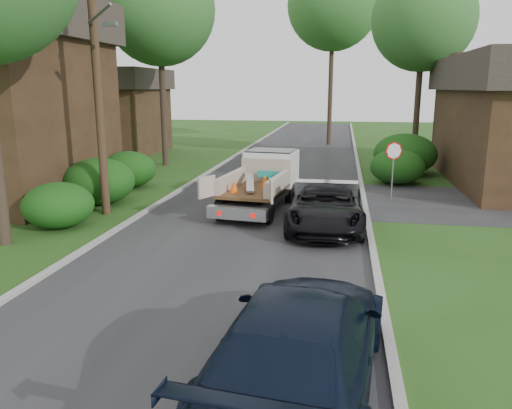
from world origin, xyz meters
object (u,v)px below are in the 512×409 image
at_px(stop_sign, 393,159).
at_px(tree_right_far, 423,19).
at_px(black_pickup, 325,206).
at_px(tree_center_far, 333,4).
at_px(navy_suv, 300,341).
at_px(tree_left_far, 159,9).
at_px(house_left_far, 108,110).
at_px(tree_left_back, 12,1).
at_px(utility_pole, 97,71).
at_px(flatbed_truck, 265,177).

height_order(stop_sign, tree_right_far, tree_right_far).
distance_m(tree_right_far, black_pickup, 17.99).
xyz_separation_m(tree_center_far, black_pickup, (0.64, -25.50, -10.24)).
relative_size(stop_sign, tree_center_far, 0.17).
height_order(stop_sign, navy_suv, stop_sign).
bearing_deg(navy_suv, tree_right_far, -94.78).
xyz_separation_m(stop_sign, tree_left_far, (-12.70, 8.00, 7.20)).
bearing_deg(tree_left_far, tree_right_far, 11.31).
distance_m(house_left_far, tree_left_back, 10.79).
relative_size(tree_left_far, black_pickup, 2.28).
relative_size(stop_sign, navy_suv, 0.43).
xyz_separation_m(house_left_far, tree_left_far, (6.00, -5.00, 5.93)).
bearing_deg(tree_left_back, tree_left_far, 31.61).
distance_m(tree_right_far, tree_center_far, 11.68).
relative_size(utility_pole, tree_left_back, 0.83).
distance_m(black_pickup, navy_suv, 9.47).
bearing_deg(navy_suv, tree_left_far, -58.99).
relative_size(tree_right_far, tree_left_back, 0.96).
bearing_deg(tree_right_far, navy_suv, -101.10).
bearing_deg(flatbed_truck, tree_left_far, 135.17).
xyz_separation_m(tree_left_far, black_pickup, (10.14, -12.50, -8.24)).
bearing_deg(tree_center_far, black_pickup, -88.56).
bearing_deg(stop_sign, tree_left_far, 147.79).
bearing_deg(tree_center_far, navy_suv, -89.02).
bearing_deg(house_left_far, black_pickup, -47.31).
bearing_deg(navy_suv, flatbed_truck, -72.39).
bearing_deg(utility_pole, tree_center_far, 73.35).
relative_size(tree_left_back, navy_suv, 2.08).
xyz_separation_m(stop_sign, tree_center_far, (-3.20, 21.00, 9.20)).
distance_m(flatbed_truck, navy_suv, 12.61).
bearing_deg(tree_center_far, tree_left_back, -133.26).
relative_size(house_left_far, black_pickup, 1.42).
relative_size(stop_sign, house_left_far, 0.33).
distance_m(stop_sign, tree_left_back, 20.89).
xyz_separation_m(stop_sign, tree_right_far, (2.30, 11.00, 6.70)).
height_order(tree_left_far, black_pickup, tree_left_far).
bearing_deg(navy_suv, tree_center_far, -82.69).
xyz_separation_m(house_left_far, tree_left_back, (-0.50, -9.00, 5.93)).
bearing_deg(flatbed_truck, black_pickup, -42.26).
relative_size(tree_left_far, tree_right_far, 1.06).
xyz_separation_m(stop_sign, tree_left_back, (-19.20, 4.00, 7.20)).
height_order(stop_sign, utility_pole, utility_pole).
relative_size(utility_pole, black_pickup, 1.87).
bearing_deg(black_pickup, flatbed_truck, 129.74).
distance_m(house_left_far, tree_center_far, 19.16).
bearing_deg(flatbed_truck, tree_left_back, 165.06).
height_order(utility_pole, house_left_far, utility_pole).
xyz_separation_m(house_left_far, flatbed_truck, (13.63, -14.61, -1.90)).
xyz_separation_m(utility_pole, tree_left_far, (-2.02, 12.02, 3.81)).
xyz_separation_m(house_left_far, navy_suv, (16.10, -26.97, -2.21)).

